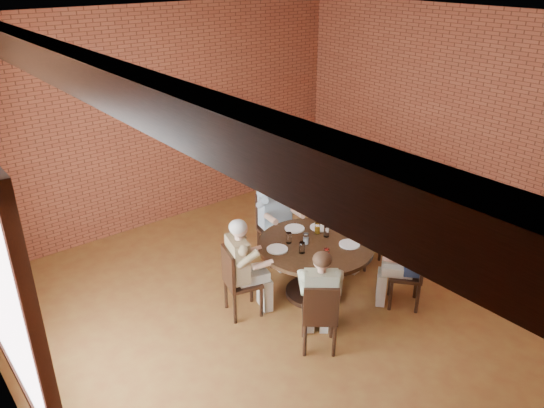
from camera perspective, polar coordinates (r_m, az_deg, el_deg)
floor at (r=6.66m, az=4.41°, el=-11.81°), size 7.00×7.00×0.00m
ceiling at (r=5.37m, az=5.66°, el=18.68°), size 7.00×7.00×0.00m
wall_back at (r=8.53m, az=-11.58°, el=8.98°), size 7.00×0.00×7.00m
wall_right at (r=8.27m, az=21.71°, el=7.21°), size 0.00×7.00×7.00m
ceiling_beam at (r=4.09m, az=-20.72°, el=13.45°), size 0.22×6.90×0.26m
dining_table at (r=6.74m, az=4.63°, el=-5.92°), size 1.45×1.45×0.75m
chair_a at (r=7.63m, az=10.11°, el=-2.40°), size 0.52×0.52×0.97m
diner_a at (r=7.48m, az=9.83°, el=-1.48°), size 0.77×0.67×1.38m
chair_b at (r=7.60m, az=0.22°, el=-2.06°), size 0.55×0.55×0.98m
diner_b at (r=7.44m, az=0.56°, el=-1.14°), size 0.70×0.81×1.41m
chair_c at (r=6.40m, az=-3.81°, el=-8.08°), size 0.49×0.49×0.90m
diner_c at (r=6.34m, az=-3.19°, el=-6.86°), size 0.71×0.64×1.27m
chair_d at (r=5.86m, az=5.18°, el=-11.77°), size 0.53×0.53×0.88m
diner_d at (r=5.84m, az=5.18°, el=-10.31°), size 0.73×0.74×1.23m
chair_e at (r=6.77m, az=14.82°, el=-7.00°), size 0.54×0.54×0.89m
diner_e at (r=6.70m, az=14.32°, el=-5.97°), size 0.74×0.75×1.24m
plate_a at (r=7.00m, az=5.17°, el=-2.50°), size 0.26×0.26×0.01m
plate_b at (r=6.95m, az=2.44°, el=-2.65°), size 0.26×0.26×0.01m
plate_c at (r=6.47m, az=0.57°, el=-4.88°), size 0.26×0.26×0.01m
plate_d at (r=6.64m, az=8.33°, el=-4.31°), size 0.26×0.26×0.01m
glass_a at (r=6.77m, az=5.88°, el=-2.97°), size 0.07×0.07×0.14m
glass_b at (r=6.84m, az=4.91°, el=-2.61°), size 0.07×0.07×0.14m
glass_c at (r=6.59m, az=1.81°, el=-3.65°), size 0.07×0.07×0.14m
glass_d at (r=6.58m, az=3.66°, el=-3.75°), size 0.07×0.07×0.14m
glass_e at (r=6.39m, az=3.24°, el=-4.71°), size 0.07×0.07×0.14m
glass_f at (r=6.27m, az=5.87°, el=-5.42°), size 0.07×0.07×0.14m
smartphone at (r=6.71m, az=8.23°, el=-4.01°), size 0.10×0.14×0.01m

